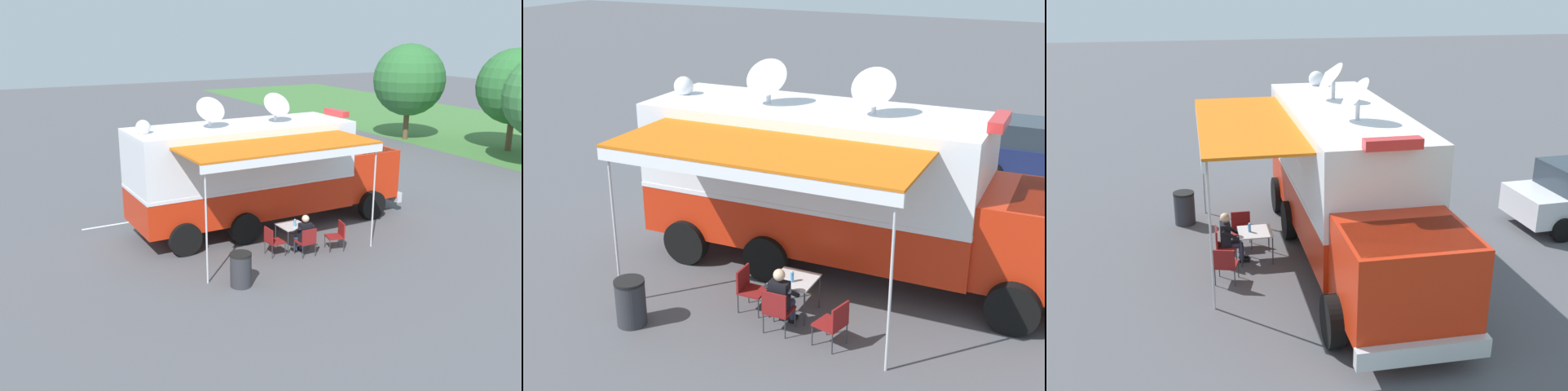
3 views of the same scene
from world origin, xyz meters
TOP-DOWN VIEW (x-y plane):
  - ground_plane at (0.00, 0.00)m, footprint 100.00×100.00m
  - lot_stripe at (-2.42, -2.37)m, footprint 0.22×4.80m
  - command_truck at (0.02, 0.75)m, footprint 5.01×9.54m
  - folding_table at (2.24, 0.61)m, footprint 0.82×0.82m
  - water_bottle at (2.37, 0.61)m, footprint 0.07×0.07m
  - folding_chair_at_table at (3.04, 0.63)m, footprint 0.49×0.49m
  - folding_chair_beside_table at (2.52, -0.24)m, footprint 0.49×0.49m
  - folding_chair_spare_by_truck at (3.01, 1.74)m, footprint 0.58×0.58m
  - seated_responder at (2.86, 0.63)m, footprint 0.67×0.56m
  - trash_bin at (3.96, -1.96)m, footprint 0.57×0.57m
  - car_behind_truck at (-6.83, -0.10)m, footprint 4.32×2.25m
  - car_far_corner at (-7.99, 3.86)m, footprint 2.06×4.22m
  - tree_far_left at (-9.73, 15.48)m, footprint 4.11×4.11m
  - tree_left_of_centre at (-4.60, 18.18)m, footprint 3.96×3.96m

SIDE VIEW (x-z plane):
  - ground_plane at x=0.00m, z-range 0.00..0.00m
  - lot_stripe at x=-2.42m, z-range 0.00..0.01m
  - trash_bin at x=3.96m, z-range 0.00..0.91m
  - folding_chair_at_table at x=3.04m, z-range 0.08..0.95m
  - folding_chair_beside_table at x=2.52m, z-range 0.08..0.95m
  - folding_chair_spare_by_truck at x=3.01m, z-range 0.08..0.95m
  - seated_responder at x=2.86m, z-range 0.03..1.28m
  - folding_table at x=2.24m, z-range 0.31..1.04m
  - water_bottle at x=2.37m, z-range 0.72..0.95m
  - car_behind_truck at x=-6.83m, z-range 0.00..1.76m
  - car_far_corner at x=-7.99m, z-range 0.00..1.76m
  - command_truck at x=0.02m, z-range -0.32..4.21m
  - tree_left_of_centre at x=-4.60m, z-range 0.71..6.11m
  - tree_far_left at x=-9.73m, z-range 0.69..6.21m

